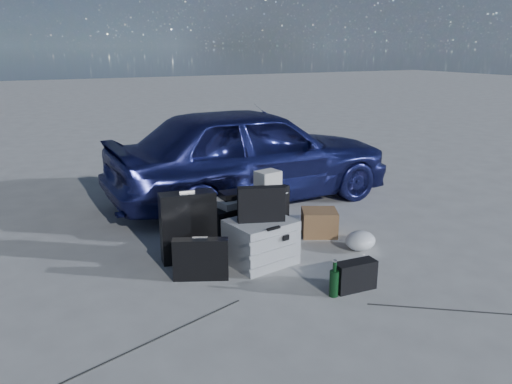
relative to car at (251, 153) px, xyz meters
The scene contains 15 objects.
ground 2.39m from the car, 106.20° to the right, with size 60.00×60.00×0.00m, color #ACADA8.
car is the anchor object (origin of this frame).
pelican_case 2.06m from the car, 113.36° to the right, with size 0.59×0.48×0.43m, color #A6A8AB.
laptop_bag 2.03m from the car, 113.28° to the right, with size 0.44×0.11×0.33m, color black.
briefcase 2.45m from the car, 126.60° to the right, with size 0.49×0.11×0.38m, color black.
suitcase_left 2.06m from the car, 133.07° to the right, with size 0.52×0.19×0.68m, color black.
suitcase_right 1.55m from the car, 109.58° to the right, with size 0.49×0.18×0.59m, color black.
white_carton 1.51m from the car, 109.40° to the right, with size 0.23×0.18×0.18m, color beige.
duffel_bag 1.35m from the car, 123.58° to the right, with size 0.66×0.28×0.33m, color black.
flat_box_white 1.28m from the car, 124.27° to the right, with size 0.43×0.32×0.07m, color beige.
flat_box_black 1.24m from the car, 124.18° to the right, with size 0.31×0.22×0.07m, color black.
cardboard_box 1.57m from the car, 85.90° to the right, with size 0.37×0.33×0.28m, color olive.
plastic_bag 2.11m from the car, 82.83° to the right, with size 0.34×0.29×0.19m, color silver.
messenger_bag 2.77m from the car, 97.09° to the right, with size 0.36×0.14×0.26m, color black.
green_bottle 2.82m from the car, 101.70° to the right, with size 0.08×0.08×0.31m, color black.
Camera 1 is at (-2.16, -3.56, 2.00)m, focal length 35.00 mm.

